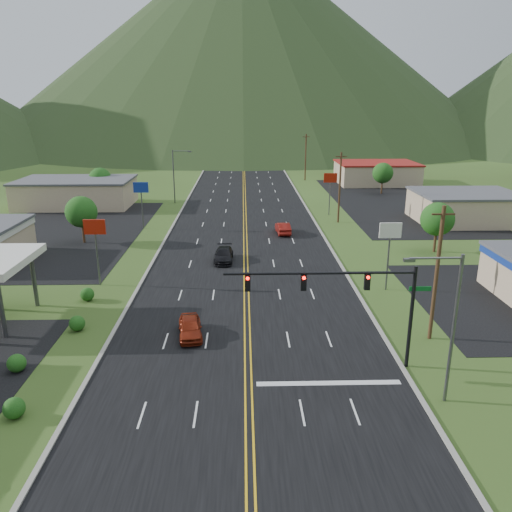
{
  "coord_description": "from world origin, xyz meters",
  "views": [
    {
      "loc": [
        -0.24,
        -15.13,
        16.84
      ],
      "look_at": [
        0.8,
        24.41,
        4.5
      ],
      "focal_mm": 35.0,
      "sensor_mm": 36.0,
      "label": 1
    }
  ],
  "objects_px": {
    "traffic_signal": "(350,292)",
    "car_red_far": "(283,228)",
    "car_red_near": "(190,328)",
    "car_dark_mid": "(224,255)",
    "streetlight_west": "(175,173)",
    "streetlight_east": "(449,320)"
  },
  "relations": [
    {
      "from": "streetlight_west",
      "to": "streetlight_east",
      "type": "bearing_deg",
      "value": -69.14
    },
    {
      "from": "car_red_near",
      "to": "car_red_far",
      "type": "distance_m",
      "value": 31.28
    },
    {
      "from": "car_red_near",
      "to": "car_red_far",
      "type": "height_order",
      "value": "car_red_far"
    },
    {
      "from": "streetlight_east",
      "to": "car_red_far",
      "type": "xyz_separation_m",
      "value": [
        -6.18,
        38.64,
        -4.43
      ]
    },
    {
      "from": "traffic_signal",
      "to": "car_red_far",
      "type": "relative_size",
      "value": 2.88
    },
    {
      "from": "car_red_far",
      "to": "streetlight_east",
      "type": "bearing_deg",
      "value": 95.19
    },
    {
      "from": "streetlight_west",
      "to": "car_red_near",
      "type": "relative_size",
      "value": 2.15
    },
    {
      "from": "streetlight_west",
      "to": "car_red_near",
      "type": "bearing_deg",
      "value": -81.75
    },
    {
      "from": "car_dark_mid",
      "to": "car_red_near",
      "type": "bearing_deg",
      "value": -94.54
    },
    {
      "from": "car_red_near",
      "to": "streetlight_west",
      "type": "bearing_deg",
      "value": 90.39
    },
    {
      "from": "traffic_signal",
      "to": "car_dark_mid",
      "type": "xyz_separation_m",
      "value": [
        -8.88,
        22.95,
        -4.62
      ]
    },
    {
      "from": "streetlight_east",
      "to": "streetlight_west",
      "type": "relative_size",
      "value": 1.0
    },
    {
      "from": "streetlight_east",
      "to": "streetlight_west",
      "type": "distance_m",
      "value": 64.21
    },
    {
      "from": "traffic_signal",
      "to": "car_red_far",
      "type": "xyz_separation_m",
      "value": [
        -1.49,
        34.64,
        -4.58
      ]
    },
    {
      "from": "car_red_near",
      "to": "car_dark_mid",
      "type": "xyz_separation_m",
      "value": [
        1.85,
        18.19,
        -0.01
      ]
    },
    {
      "from": "streetlight_west",
      "to": "car_red_near",
      "type": "height_order",
      "value": "streetlight_west"
    },
    {
      "from": "car_red_near",
      "to": "car_dark_mid",
      "type": "height_order",
      "value": "car_red_near"
    },
    {
      "from": "car_red_near",
      "to": "traffic_signal",
      "type": "bearing_deg",
      "value": -31.78
    },
    {
      "from": "traffic_signal",
      "to": "car_red_near",
      "type": "bearing_deg",
      "value": 156.08
    },
    {
      "from": "car_dark_mid",
      "to": "car_red_far",
      "type": "height_order",
      "value": "car_red_far"
    },
    {
      "from": "traffic_signal",
      "to": "streetlight_west",
      "type": "bearing_deg",
      "value": 107.97
    },
    {
      "from": "streetlight_east",
      "to": "car_red_far",
      "type": "height_order",
      "value": "streetlight_east"
    }
  ]
}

